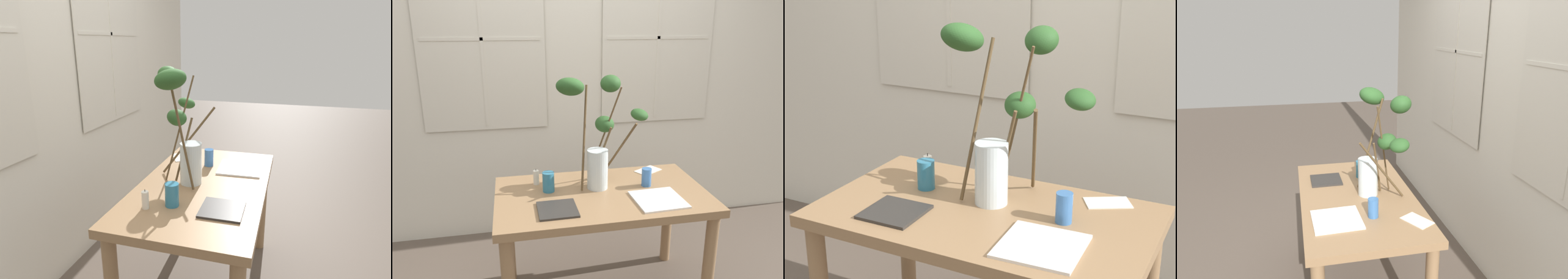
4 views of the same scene
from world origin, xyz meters
The scene contains 9 objects.
back_wall_with_windows centered at (0.00, 1.04, 1.54)m, with size 4.96×0.14×3.08m.
dining_table centered at (0.00, 0.00, 0.64)m, with size 1.29×0.74×0.76m.
vase_with_branches centered at (0.00, 0.14, 1.12)m, with size 0.65×0.38×0.71m.
drinking_glass_blue_left centered at (-0.32, 0.08, 0.82)m, with size 0.07×0.07×0.12m, color teal.
drinking_glass_blue_right centered at (0.30, 0.04, 0.82)m, with size 0.06×0.06×0.12m, color #386BAD.
plate_square_left centered at (-0.30, -0.18, 0.77)m, with size 0.22×0.22×0.01m, color #2D2B28.
plate_square_right centered at (0.30, -0.17, 0.76)m, with size 0.28×0.28×0.01m, color white.
napkin_folded centered at (0.40, 0.28, 0.76)m, with size 0.18×0.11×0.00m, color silver.
pillar_candle centered at (-0.38, 0.20, 0.81)m, with size 0.04×0.04×0.11m.
Camera 4 is at (2.23, -0.38, 1.84)m, focal length 34.44 mm.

